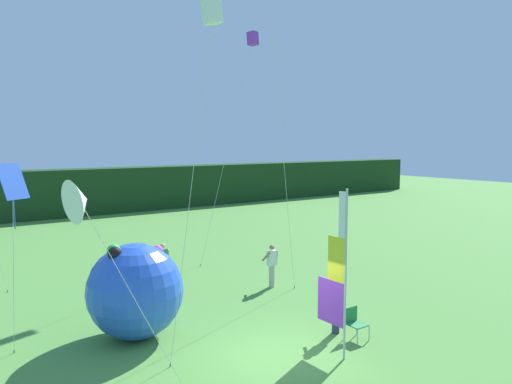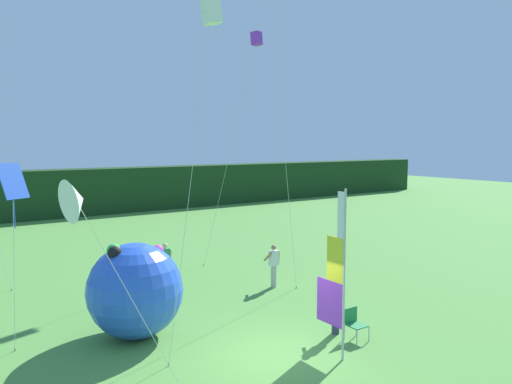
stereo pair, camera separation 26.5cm
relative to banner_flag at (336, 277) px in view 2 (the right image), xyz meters
name	(u,v)px [view 2 (the right image)]	position (x,y,z in m)	size (l,w,h in m)	color
ground_plane	(274,356)	(-1.33, 0.90, -2.13)	(120.00, 120.00, 0.00)	#518E3D
distant_treeline	(41,194)	(-1.33, 29.44, -0.36)	(80.00, 2.40, 3.52)	#193819
banner_flag	(336,277)	(0.00, 0.00, 0.00)	(0.06, 1.03, 4.44)	#B7B7BC
person_near_banner	(336,304)	(1.08, 1.10, -1.23)	(0.55, 0.48, 1.67)	#2D334C
person_mid_field	(274,265)	(2.37, 5.85, -1.24)	(0.55, 0.48, 1.66)	#B7B2A3
person_far_left	(165,262)	(-0.89, 8.61, -1.25)	(0.55, 0.48, 1.64)	#2D334C
inflatable_balloon	(135,290)	(-3.81, 4.20, -0.75)	(2.73, 2.73, 2.79)	blue
folding_chair	(354,322)	(1.22, 0.49, -1.61)	(0.51, 0.51, 0.89)	#BCBCC1
kite_white_box_1	(211,13)	(-2.01, 2.84, 6.90)	(2.16, 1.20, 9.44)	brown
kite_white_delta_4	(76,201)	(-6.25, 0.68, 2.34)	(2.46, 0.93, 4.93)	brown
kite_purple_box_5	(256,40)	(5.36, 11.36, 8.43)	(3.96, 1.39, 10.98)	brown
kite_blue_diamond_6	(13,188)	(-6.85, 4.05, 2.35)	(0.74, 1.43, 5.08)	brown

